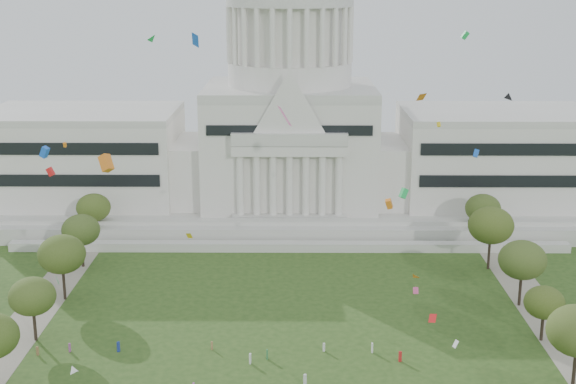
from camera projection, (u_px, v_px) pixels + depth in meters
name	position (u px, v px, depth m)	size (l,w,h in m)	color
capitol	(290.00, 131.00, 211.18)	(160.00, 64.50, 91.30)	beige
path_left	(6.00, 350.00, 136.49)	(8.00, 160.00, 0.04)	gray
path_right	(570.00, 352.00, 135.84)	(8.00, 160.00, 0.04)	gray
row_tree_l_3	(32.00, 296.00, 138.13)	(8.12, 8.12, 11.55)	black
row_tree_r_3	(544.00, 303.00, 138.38)	(7.01, 7.01, 9.98)	black
row_tree_l_4	(62.00, 254.00, 155.71)	(9.29, 9.29, 13.21)	black
row_tree_r_4	(522.00, 260.00, 152.84)	(9.19, 9.19, 13.06)	black
row_tree_l_5	(81.00, 230.00, 173.93)	(8.33, 8.33, 11.85)	black
row_tree_r_5	(491.00, 225.00, 172.15)	(9.82, 9.82, 13.96)	black
row_tree_l_6	(93.00, 208.00, 191.49)	(8.19, 8.19, 11.64)	black
row_tree_r_6	(483.00, 209.00, 189.83)	(8.42, 8.42, 11.97)	black
kite_swarm	(296.00, 214.00, 108.53)	(91.43, 104.15, 54.59)	yellow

